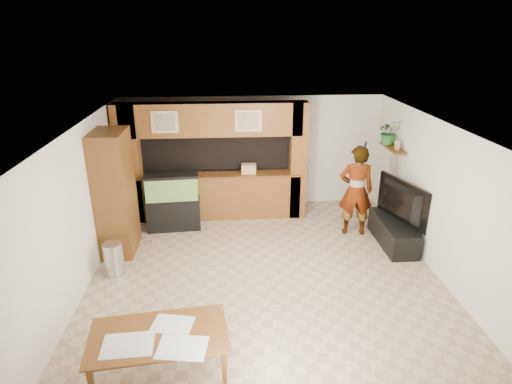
{
  "coord_description": "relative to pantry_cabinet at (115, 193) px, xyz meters",
  "views": [
    {
      "loc": [
        -0.62,
        -6.45,
        4.09
      ],
      "look_at": [
        -0.11,
        0.6,
        1.32
      ],
      "focal_mm": 30.0,
      "sensor_mm": 36.0,
      "label": 1
    }
  ],
  "objects": [
    {
      "name": "potted_plant",
      "position": [
        5.52,
        1.06,
        0.81
      ],
      "size": [
        0.48,
        0.42,
        0.53
      ],
      "primitive_type": "imported",
      "rotation": [
        0.0,
        0.0,
        -0.0
      ],
      "color": "#265F28",
      "rests_on": "wall_shelf"
    },
    {
      "name": "partition",
      "position": [
        1.75,
        1.54,
        0.14
      ],
      "size": [
        4.2,
        0.99,
        2.6
      ],
      "color": "brown",
      "rests_on": "floor"
    },
    {
      "name": "wall_clock",
      "position": [
        -0.27,
        -0.1,
        0.73
      ],
      "size": [
        0.05,
        0.25,
        0.25
      ],
      "color": "black",
      "rests_on": "wall_left"
    },
    {
      "name": "newspaper_c",
      "position": [
        1.35,
        -3.11,
        -0.58
      ],
      "size": [
        0.56,
        0.46,
        0.01
      ],
      "primitive_type": "cube",
      "rotation": [
        0.0,
        0.0,
        -0.21
      ],
      "color": "silver",
      "rests_on": "dining_table"
    },
    {
      "name": "television",
      "position": [
        5.35,
        -0.15,
        -0.28
      ],
      "size": [
        0.6,
        1.41,
        0.82
      ],
      "primitive_type": "imported",
      "rotation": [
        0.0,
        0.0,
        1.88
      ],
      "color": "black",
      "rests_on": "tv_stand"
    },
    {
      "name": "newspaper_b",
      "position": [
        1.51,
        -3.53,
        -0.58
      ],
      "size": [
        0.62,
        0.49,
        0.01
      ],
      "primitive_type": "cube",
      "rotation": [
        0.0,
        0.0,
        -0.14
      ],
      "color": "silver",
      "rests_on": "dining_table"
    },
    {
      "name": "wall_left",
      "position": [
        -0.3,
        -1.1,
        0.13
      ],
      "size": [
        0.0,
        6.5,
        6.5
      ],
      "primitive_type": "plane",
      "rotation": [
        1.57,
        0.0,
        1.57
      ],
      "color": "silver",
      "rests_on": "floor"
    },
    {
      "name": "aquarium",
      "position": [
        0.94,
        0.85,
        -0.57
      ],
      "size": [
        1.11,
        0.42,
        1.23
      ],
      "rotation": [
        0.0,
        0.0,
        0.07
      ],
      "color": "black",
      "rests_on": "floor"
    },
    {
      "name": "dining_table",
      "position": [
        1.2,
        -3.31,
        -0.88
      ],
      "size": [
        1.77,
        1.11,
        0.59
      ],
      "primitive_type": "imported",
      "rotation": [
        0.0,
        0.0,
        0.11
      ],
      "color": "brown",
      "rests_on": "floor"
    },
    {
      "name": "pantry_cabinet",
      "position": [
        0.0,
        0.0,
        0.0
      ],
      "size": [
        0.59,
        0.96,
        2.34
      ],
      "primitive_type": "cube",
      "color": "brown",
      "rests_on": "floor"
    },
    {
      "name": "trash_can",
      "position": [
        0.09,
        -0.91,
        -0.87
      ],
      "size": [
        0.33,
        0.33,
        0.61
      ],
      "primitive_type": "cylinder",
      "color": "#B2B2B7",
      "rests_on": "floor"
    },
    {
      "name": "counter_box",
      "position": [
        2.57,
        1.35,
        -0.03
      ],
      "size": [
        0.33,
        0.24,
        0.21
      ],
      "primitive_type": "cube",
      "rotation": [
        0.0,
        0.0,
        -0.08
      ],
      "color": "tan",
      "rests_on": "partition"
    },
    {
      "name": "tv_stand",
      "position": [
        5.35,
        -0.15,
        -0.93
      ],
      "size": [
        0.54,
        1.46,
        0.49
      ],
      "primitive_type": "cube",
      "color": "black",
      "rests_on": "floor"
    },
    {
      "name": "microphone",
      "position": [
        4.74,
        0.22,
        0.77
      ],
      "size": [
        0.04,
        0.1,
        0.16
      ],
      "primitive_type": "cylinder",
      "rotation": [
        0.44,
        0.0,
        0.0
      ],
      "color": "black",
      "rests_on": "person"
    },
    {
      "name": "wall_right",
      "position": [
        5.7,
        -1.1,
        0.13
      ],
      "size": [
        0.0,
        6.5,
        6.5
      ],
      "primitive_type": "plane",
      "rotation": [
        1.57,
        0.0,
        -1.57
      ],
      "color": "silver",
      "rests_on": "floor"
    },
    {
      "name": "floor",
      "position": [
        2.7,
        -1.1,
        -1.17
      ],
      "size": [
        6.5,
        6.5,
        0.0
      ],
      "primitive_type": "plane",
      "color": "tan",
      "rests_on": "ground"
    },
    {
      "name": "person",
      "position": [
        4.69,
        0.38,
        -0.22
      ],
      "size": [
        0.75,
        0.55,
        1.9
      ],
      "primitive_type": "imported",
      "rotation": [
        0.0,
        0.0,
        3.0
      ],
      "color": "tan",
      "rests_on": "floor"
    },
    {
      "name": "wall_back",
      "position": [
        2.7,
        2.15,
        0.13
      ],
      "size": [
        6.0,
        0.0,
        6.0
      ],
      "primitive_type": "plane",
      "rotation": [
        1.57,
        0.0,
        0.0
      ],
      "color": "silver",
      "rests_on": "floor"
    },
    {
      "name": "wall_shelf",
      "position": [
        5.55,
        0.85,
        0.53
      ],
      "size": [
        0.25,
        0.9,
        0.04
      ],
      "primitive_type": "cube",
      "color": "brown",
      "rests_on": "wall_right"
    },
    {
      "name": "photo_frame",
      "position": [
        5.55,
        0.64,
        0.64
      ],
      "size": [
        0.05,
        0.14,
        0.18
      ],
      "primitive_type": "cube",
      "rotation": [
        0.0,
        0.0,
        0.18
      ],
      "color": "tan",
      "rests_on": "wall_shelf"
    },
    {
      "name": "newspaper_a",
      "position": [
        0.87,
        -3.44,
        -0.58
      ],
      "size": [
        0.62,
        0.46,
        0.01
      ],
      "primitive_type": "cube",
      "rotation": [
        0.0,
        0.0,
        0.05
      ],
      "color": "silver",
      "rests_on": "dining_table"
    },
    {
      "name": "ceiling",
      "position": [
        2.7,
        -1.1,
        1.43
      ],
      "size": [
        6.5,
        6.5,
        0.0
      ],
      "primitive_type": "plane",
      "color": "white",
      "rests_on": "wall_back"
    }
  ]
}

